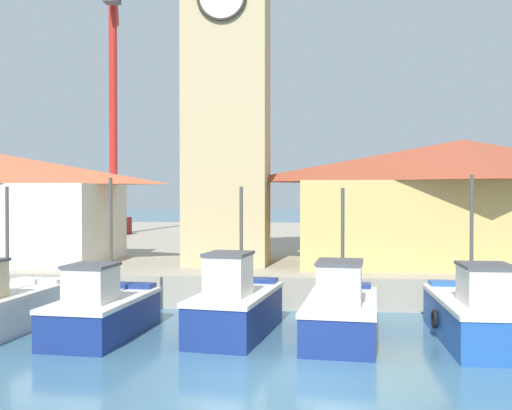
{
  "coord_description": "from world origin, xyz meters",
  "views": [
    {
      "loc": [
        0.66,
        -11.97,
        3.87
      ],
      "look_at": [
        -1.33,
        9.97,
        3.5
      ],
      "focal_mm": 42.0,
      "sensor_mm": 36.0,
      "label": 1
    }
  ],
  "objects": [
    {
      "name": "fishing_boat_mid_left",
      "position": [
        -1.39,
        4.36,
        0.79
      ],
      "size": [
        2.44,
        4.49,
        4.11
      ],
      "color": "navy",
      "rests_on": "ground"
    },
    {
      "name": "fishing_boat_left_inner",
      "position": [
        -4.98,
        3.83,
        0.7
      ],
      "size": [
        2.27,
        4.28,
        4.36
      ],
      "color": "navy",
      "rests_on": "ground"
    },
    {
      "name": "fishing_boat_center",
      "position": [
        1.5,
        4.24,
        0.72
      ],
      "size": [
        2.37,
        4.88,
        4.07
      ],
      "color": "navy",
      "rests_on": "ground"
    },
    {
      "name": "warehouse_right",
      "position": [
        6.76,
        12.57,
        3.65
      ],
      "size": [
        13.31,
        6.44,
        4.97
      ],
      "color": "tan",
      "rests_on": "quay_wharf"
    },
    {
      "name": "port_crane_near",
      "position": [
        -13.03,
        28.76,
        8.55
      ],
      "size": [
        2.92,
        7.94,
        19.33
      ],
      "color": "maroon",
      "rests_on": "quay_wharf"
    },
    {
      "name": "fishing_boat_mid_right",
      "position": [
        5.06,
        4.17,
        0.73
      ],
      "size": [
        2.16,
        5.1,
        4.43
      ],
      "color": "#2356A8",
      "rests_on": "ground"
    },
    {
      "name": "clock_tower",
      "position": [
        -2.65,
        11.98,
        8.72
      ],
      "size": [
        3.74,
        3.74,
        16.1
      ],
      "color": "tan",
      "rests_on": "quay_wharf"
    },
    {
      "name": "ground_plane",
      "position": [
        0.0,
        0.0,
        0.0
      ],
      "size": [
        300.0,
        300.0,
        0.0
      ],
      "primitive_type": "plane",
      "color": "teal"
    },
    {
      "name": "quay_wharf",
      "position": [
        0.0,
        27.97,
        0.55
      ],
      "size": [
        120.0,
        40.0,
        1.11
      ],
      "primitive_type": "cube",
      "color": "#A89E89",
      "rests_on": "ground"
    }
  ]
}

